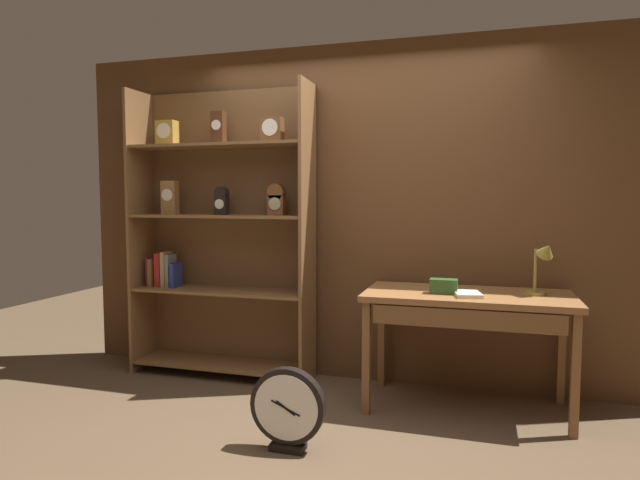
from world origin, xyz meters
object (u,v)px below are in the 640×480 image
Objects in this scene: toolbox_small at (444,286)px; open_repair_manual at (467,294)px; desk_lamp at (543,263)px; round_clock_large at (288,408)px; workbench at (467,307)px; bookshelf at (221,234)px.

toolbox_small is 0.17m from open_repair_manual.
desk_lamp is 0.64m from toolbox_small.
toolbox_small reaches higher than round_clock_large.
workbench is at bearing 43.45° from round_clock_large.
round_clock_large is (-0.95, -0.90, -0.46)m from workbench.
desk_lamp is 1.67× the size of open_repair_manual.
desk_lamp is 2.05× the size of toolbox_small.
workbench is 6.17× the size of open_repair_manual.
workbench is 0.21m from toolbox_small.
workbench is at bearing -174.29° from desk_lamp.
desk_lamp is (2.38, -0.18, -0.13)m from bookshelf.
desk_lamp is 0.52m from open_repair_manual.
workbench is 7.56× the size of toolbox_small.
desk_lamp reaches higher than open_repair_manual.
toolbox_small is 0.38× the size of round_clock_large.
workbench is 3.69× the size of desk_lamp.
toolbox_small reaches higher than open_repair_manual.
desk_lamp is (0.46, 0.05, 0.30)m from workbench.
round_clock_large is (-0.79, -0.85, -0.60)m from toolbox_small.
bookshelf is 10.40× the size of open_repair_manual.
workbench is (1.92, -0.23, -0.43)m from bookshelf.
round_clock_large is at bearing -151.60° from open_repair_manual.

